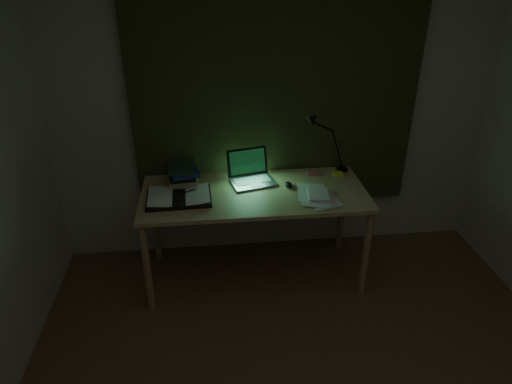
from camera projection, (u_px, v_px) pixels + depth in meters
wall_back at (275, 108)px, 3.54m from camera, size 3.50×0.00×2.50m
curtain at (277, 84)px, 3.42m from camera, size 2.20×0.06×2.00m
desk at (254, 235)px, 3.54m from camera, size 1.66×0.73×0.76m
laptop at (253, 169)px, 3.43m from camera, size 0.41×0.44×0.24m
open_textbook at (179, 197)px, 3.26m from camera, size 0.47×0.34×0.04m
book_stack at (183, 174)px, 3.44m from camera, size 0.22×0.26×0.16m
loose_papers at (311, 194)px, 3.32m from camera, size 0.41×0.42×0.02m
mouse at (289, 185)px, 3.43m from camera, size 0.06×0.09×0.03m
sticky_yellow at (338, 174)px, 3.62m from camera, size 0.08×0.08×0.02m
sticky_pink at (312, 173)px, 3.63m from camera, size 0.08×0.08×0.02m
desk_lamp at (345, 142)px, 3.58m from camera, size 0.37×0.31×0.49m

